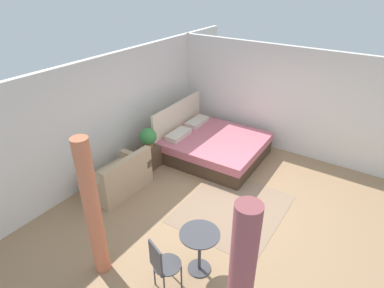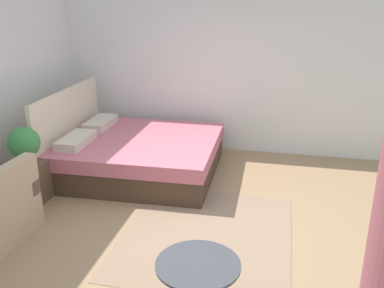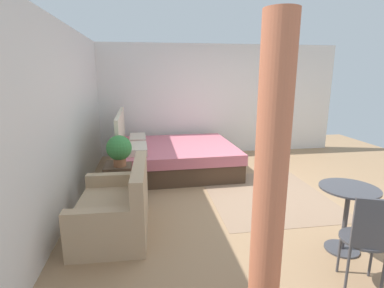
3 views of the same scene
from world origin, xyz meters
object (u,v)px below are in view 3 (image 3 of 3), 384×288
at_px(bed, 174,156).
at_px(balcony_table, 347,207).
at_px(couch, 117,210).
at_px(nightstand, 119,180).
at_px(potted_plant, 119,149).
at_px(cafe_chair_near_window, 368,235).

height_order(bed, balcony_table, bed).
xyz_separation_m(bed, couch, (-2.24, 0.90, -0.01)).
height_order(bed, couch, bed).
distance_m(couch, balcony_table, 2.59).
xyz_separation_m(nightstand, balcony_table, (-1.89, -2.53, 0.24)).
relative_size(bed, nightstand, 4.35).
distance_m(bed, potted_plant, 1.63).
relative_size(nightstand, cafe_chair_near_window, 0.57).
relative_size(bed, potted_plant, 4.75).
height_order(bed, cafe_chair_near_window, bed).
distance_m(potted_plant, balcony_table, 3.08).
bearing_deg(potted_plant, bed, -37.05).
height_order(potted_plant, cafe_chair_near_window, potted_plant).
height_order(couch, cafe_chair_near_window, cafe_chair_near_window).
xyz_separation_m(nightstand, cafe_chair_near_window, (-2.48, -2.30, 0.28)).
height_order(couch, balcony_table, couch).
xyz_separation_m(bed, potted_plant, (-1.24, 0.93, 0.50)).
distance_m(couch, potted_plant, 1.13).
bearing_deg(balcony_table, potted_plant, 54.34).
bearing_deg(nightstand, balcony_table, -126.74).
relative_size(couch, nightstand, 2.47).
relative_size(couch, cafe_chair_near_window, 1.41).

